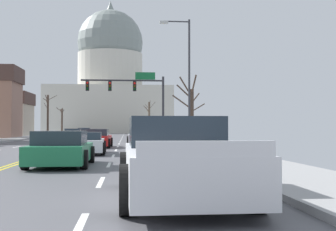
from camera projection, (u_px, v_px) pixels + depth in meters
name	position (u px, v px, depth m)	size (l,w,h in m)	color
ground	(64.00, 148.00, 29.66)	(20.00, 180.00, 0.20)	#4E4E53
signal_gantry	(133.00, 91.00, 42.61)	(7.91, 0.41, 6.51)	#28282D
street_lamp_right	(186.00, 72.00, 29.23)	(2.02, 0.24, 8.31)	#333338
capitol_building	(110.00, 83.00, 110.36)	(29.49, 21.32, 32.80)	beige
sedan_near_00	(139.00, 137.00, 37.80)	(2.12, 4.32, 1.19)	silver
sedan_near_01	(96.00, 139.00, 30.44)	(2.20, 4.56, 1.26)	#B71414
sedan_near_02	(85.00, 143.00, 23.04)	(2.16, 4.56, 1.13)	silver
sedan_near_03	(61.00, 149.00, 15.82)	(2.12, 4.44, 1.24)	#1E7247
pickup_truck_near_04	(178.00, 160.00, 8.88)	(2.36, 5.76, 1.59)	silver
sedan_oncoming_00	(73.00, 134.00, 50.09)	(2.16, 4.58, 1.24)	silver
sedan_oncoming_01	(84.00, 133.00, 62.70)	(2.09, 4.30, 1.30)	navy
bare_tree_00	(149.00, 117.00, 84.70)	(2.33, 1.80, 6.42)	brown
bare_tree_01	(62.00, 120.00, 83.14)	(1.49, 1.89, 4.99)	#423328
bare_tree_02	(191.00, 113.00, 32.54)	(2.52, 2.32, 4.94)	#423328
bare_tree_03	(48.00, 113.00, 72.03)	(2.27, 2.86, 6.51)	#423328
pedestrian_00	(183.00, 131.00, 34.95)	(0.35, 0.34, 1.76)	#4C4238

